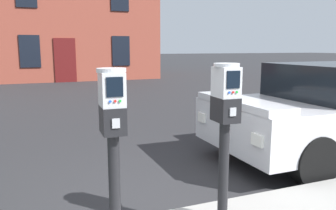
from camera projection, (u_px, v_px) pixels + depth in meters
The scene contains 2 objects.
parking_meter_near_kerb at pixel (113, 125), 2.52m from camera, with size 0.22×0.26×1.38m.
parking_meter_twin_adjacent at pixel (225, 114), 2.87m from camera, with size 0.22×0.26×1.40m.
Camera 1 is at (-1.34, -2.58, 1.67)m, focal length 36.09 mm.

